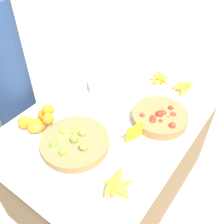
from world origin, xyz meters
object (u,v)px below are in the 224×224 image
(price_sign, at_px, (135,132))
(lime_bowl, at_px, (74,142))
(vendor_person, at_px, (13,95))
(metal_bowl, at_px, (113,84))
(tomato_basket, at_px, (160,117))

(price_sign, bearing_deg, lime_bowl, 153.61)
(price_sign, xyz_separation_m, vendor_person, (-0.13, 1.00, -0.09))
(lime_bowl, relative_size, price_sign, 3.38)
(metal_bowl, distance_m, price_sign, 0.54)
(metal_bowl, xyz_separation_m, price_sign, (-0.35, -0.41, 0.03))
(metal_bowl, relative_size, vendor_person, 0.23)
(lime_bowl, height_order, metal_bowl, lime_bowl)
(lime_bowl, xyz_separation_m, vendor_person, (0.12, 0.74, -0.07))
(lime_bowl, xyz_separation_m, price_sign, (0.25, -0.26, 0.03))
(metal_bowl, bearing_deg, tomato_basket, -104.41)
(lime_bowl, relative_size, tomato_basket, 1.12)
(tomato_basket, xyz_separation_m, metal_bowl, (0.12, 0.46, -0.00))
(tomato_basket, relative_size, price_sign, 3.01)
(price_sign, bearing_deg, metal_bowl, 68.73)
(metal_bowl, relative_size, price_sign, 3.11)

